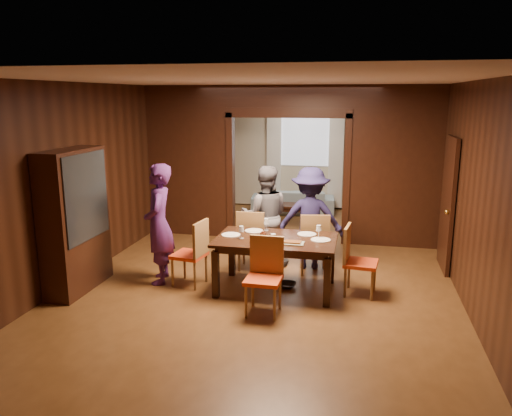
% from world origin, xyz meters
% --- Properties ---
extents(floor, '(9.00, 9.00, 0.00)m').
position_xyz_m(floor, '(0.00, 0.00, 0.00)').
color(floor, '#573518').
rests_on(floor, ground).
extents(ceiling, '(5.50, 9.00, 0.02)m').
position_xyz_m(ceiling, '(0.00, 0.00, 2.90)').
color(ceiling, silver).
rests_on(ceiling, room_walls).
extents(room_walls, '(5.52, 9.01, 2.90)m').
position_xyz_m(room_walls, '(0.00, 1.89, 1.51)').
color(room_walls, black).
rests_on(room_walls, floor).
extents(person_purple, '(0.58, 0.73, 1.76)m').
position_xyz_m(person_purple, '(-1.50, -0.99, 0.88)').
color(person_purple, '#4B205E').
rests_on(person_purple, floor).
extents(person_grey, '(0.89, 0.75, 1.63)m').
position_xyz_m(person_grey, '(-0.13, 0.08, 0.81)').
color(person_grey, '#5A5961').
rests_on(person_grey, floor).
extents(person_navy, '(1.11, 0.71, 1.62)m').
position_xyz_m(person_navy, '(0.59, 0.09, 0.81)').
color(person_navy, '#1F1B45').
rests_on(person_navy, floor).
extents(sofa, '(1.98, 0.93, 0.56)m').
position_xyz_m(sofa, '(-0.19, 3.85, 0.28)').
color(sofa, '#849DAC').
rests_on(sofa, floor).
extents(serving_bowl, '(0.28, 0.28, 0.07)m').
position_xyz_m(serving_bowl, '(0.37, -0.86, 0.79)').
color(serving_bowl, black).
rests_on(serving_bowl, dining_table).
extents(dining_table, '(1.67, 1.04, 0.76)m').
position_xyz_m(dining_table, '(0.23, -0.97, 0.38)').
color(dining_table, black).
rests_on(dining_table, floor).
extents(coffee_table, '(0.80, 0.50, 0.40)m').
position_xyz_m(coffee_table, '(-0.11, 2.91, 0.20)').
color(coffee_table, black).
rests_on(coffee_table, floor).
extents(chair_left, '(0.50, 0.50, 0.97)m').
position_xyz_m(chair_left, '(-1.04, -1.03, 0.48)').
color(chair_left, red).
rests_on(chair_left, floor).
extents(chair_right, '(0.49, 0.49, 0.97)m').
position_xyz_m(chair_right, '(1.40, -0.89, 0.48)').
color(chair_right, red).
rests_on(chair_right, floor).
extents(chair_far_l, '(0.46, 0.46, 0.97)m').
position_xyz_m(chair_far_l, '(-0.29, -0.15, 0.48)').
color(chair_far_l, red).
rests_on(chair_far_l, floor).
extents(chair_far_r, '(0.51, 0.51, 0.97)m').
position_xyz_m(chair_far_r, '(0.68, -0.14, 0.48)').
color(chair_far_r, orange).
rests_on(chair_far_r, floor).
extents(chair_near, '(0.45, 0.45, 0.97)m').
position_xyz_m(chair_near, '(0.21, -1.79, 0.48)').
color(chair_near, red).
rests_on(chair_near, floor).
extents(hutch, '(0.40, 1.20, 2.00)m').
position_xyz_m(hutch, '(-2.53, -1.50, 1.00)').
color(hutch, black).
rests_on(hutch, floor).
extents(door_right, '(0.06, 0.90, 2.10)m').
position_xyz_m(door_right, '(2.70, 0.50, 1.05)').
color(door_right, black).
rests_on(door_right, floor).
extents(window_far, '(1.20, 0.03, 1.30)m').
position_xyz_m(window_far, '(0.00, 4.44, 1.70)').
color(window_far, silver).
rests_on(window_far, back_wall).
extents(curtain_left, '(0.35, 0.06, 2.40)m').
position_xyz_m(curtain_left, '(-0.75, 4.40, 1.25)').
color(curtain_left, white).
rests_on(curtain_left, back_wall).
extents(curtain_right, '(0.35, 0.06, 2.40)m').
position_xyz_m(curtain_right, '(0.75, 4.40, 1.25)').
color(curtain_right, white).
rests_on(curtain_right, back_wall).
extents(plate_left, '(0.27, 0.27, 0.01)m').
position_xyz_m(plate_left, '(-0.43, -0.94, 0.77)').
color(plate_left, white).
rests_on(plate_left, dining_table).
extents(plate_far_l, '(0.27, 0.27, 0.01)m').
position_xyz_m(plate_far_l, '(-0.15, -0.67, 0.77)').
color(plate_far_l, silver).
rests_on(plate_far_l, dining_table).
extents(plate_far_r, '(0.27, 0.27, 0.01)m').
position_xyz_m(plate_far_r, '(0.63, -0.69, 0.77)').
color(plate_far_r, silver).
rests_on(plate_far_r, dining_table).
extents(plate_right, '(0.27, 0.27, 0.01)m').
position_xyz_m(plate_right, '(0.85, -0.93, 0.77)').
color(plate_right, white).
rests_on(plate_right, dining_table).
extents(plate_near, '(0.27, 0.27, 0.01)m').
position_xyz_m(plate_near, '(0.19, -1.28, 0.77)').
color(plate_near, silver).
rests_on(plate_near, dining_table).
extents(platter_a, '(0.30, 0.20, 0.04)m').
position_xyz_m(platter_a, '(0.19, -1.09, 0.78)').
color(platter_a, gray).
rests_on(platter_a, dining_table).
extents(platter_b, '(0.30, 0.20, 0.04)m').
position_xyz_m(platter_b, '(0.49, -1.18, 0.78)').
color(platter_b, gray).
rests_on(platter_b, dining_table).
extents(wineglass_left, '(0.08, 0.08, 0.18)m').
position_xyz_m(wineglass_left, '(-0.24, -1.08, 0.85)').
color(wineglass_left, silver).
rests_on(wineglass_left, dining_table).
extents(wineglass_far, '(0.08, 0.08, 0.18)m').
position_xyz_m(wineglass_far, '(0.02, -0.58, 0.85)').
color(wineglass_far, white).
rests_on(wineglass_far, dining_table).
extents(wineglass_right, '(0.08, 0.08, 0.18)m').
position_xyz_m(wineglass_right, '(0.81, -0.81, 0.85)').
color(wineglass_right, silver).
rests_on(wineglass_right, dining_table).
extents(tumbler, '(0.07, 0.07, 0.14)m').
position_xyz_m(tumbler, '(0.24, -1.24, 0.83)').
color(tumbler, silver).
rests_on(tumbler, dining_table).
extents(condiment_jar, '(0.08, 0.08, 0.11)m').
position_xyz_m(condiment_jar, '(0.06, -1.04, 0.82)').
color(condiment_jar, '#451D10').
rests_on(condiment_jar, dining_table).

